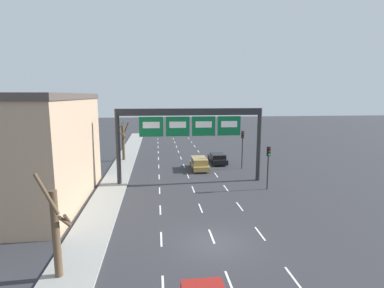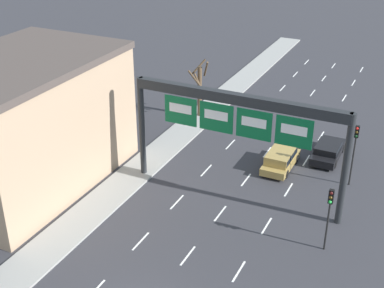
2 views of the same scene
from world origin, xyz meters
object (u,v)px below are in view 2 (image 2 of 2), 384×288
object	(u,v)px
sign_gantry	(237,117)
traffic_light_mid_block	(355,144)
tree_bare_second	(200,87)
car_black	(328,150)
suv_gold	(281,158)
traffic_light_near_gantry	(330,208)

from	to	relation	value
sign_gantry	traffic_light_mid_block	world-z (taller)	sign_gantry
tree_bare_second	traffic_light_mid_block	bearing A→B (deg)	-23.22
car_black	suv_gold	bearing A→B (deg)	-132.99
suv_gold	traffic_light_mid_block	bearing A→B (deg)	-3.04
tree_bare_second	car_black	bearing A→B (deg)	-13.51
suv_gold	traffic_light_mid_block	world-z (taller)	traffic_light_mid_block
suv_gold	traffic_light_mid_block	distance (m)	5.99
suv_gold	car_black	bearing A→B (deg)	47.01
car_black	traffic_light_near_gantry	distance (m)	12.42
sign_gantry	tree_bare_second	distance (m)	14.76
traffic_light_near_gantry	traffic_light_mid_block	world-z (taller)	traffic_light_mid_block
suv_gold	tree_bare_second	bearing A→B (deg)	147.66
suv_gold	tree_bare_second	xyz separation A→B (m)	(-9.93, 6.29, 2.13)
car_black	traffic_light_near_gantry	xyz separation A→B (m)	(2.55, -11.93, 2.33)
sign_gantry	tree_bare_second	xyz separation A→B (m)	(-8.19, 11.83, -3.28)
suv_gold	traffic_light_near_gantry	distance (m)	10.58
sign_gantry	suv_gold	xyz separation A→B (m)	(1.74, 5.54, -5.41)
sign_gantry	traffic_light_near_gantry	world-z (taller)	sign_gantry
car_black	tree_bare_second	bearing A→B (deg)	166.49
car_black	suv_gold	size ratio (longest dim) A/B	1.06
traffic_light_mid_block	tree_bare_second	size ratio (longest dim) A/B	0.89
car_black	sign_gantry	bearing A→B (deg)	-118.35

